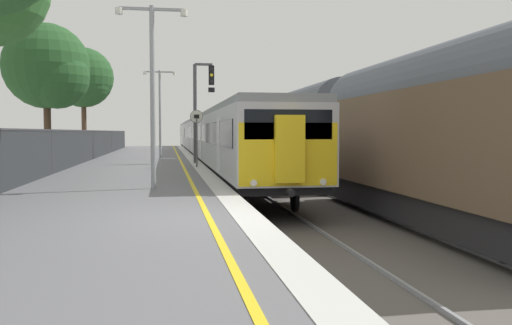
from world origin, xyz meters
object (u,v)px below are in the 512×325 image
Objects in this scene: platform_lamp_mid at (152,80)px; background_tree_centre at (49,69)px; speed_limit_sign at (197,131)px; freight_train_adjacent_track at (279,131)px; signal_gantry at (200,101)px; commuter_train_at_platform at (207,136)px; platform_lamp_far at (160,106)px; background_tree_right at (85,79)px.

platform_lamp_mid is 0.71× the size of background_tree_centre.
platform_lamp_mid is at bearing -100.38° from speed_limit_sign.
signal_gantry reaches higher than freight_train_adjacent_track.
commuter_train_at_platform is at bearing 82.95° from platform_lamp_mid.
freight_train_adjacent_track reaches higher than speed_limit_sign.
platform_lamp_far is 0.67× the size of background_tree_right.
background_tree_right reaches higher than freight_train_adjacent_track.
background_tree_right reaches higher than commuter_train_at_platform.
commuter_train_at_platform reaches higher than speed_limit_sign.
background_tree_centre is at bearing -159.35° from freight_train_adjacent_track.
freight_train_adjacent_track is 21.06× the size of speed_limit_sign.
background_tree_right is at bearing 101.52° from platform_lamp_mid.
background_tree_centre is at bearing 111.36° from platform_lamp_mid.
signal_gantry is 3.61m from speed_limit_sign.
background_tree_centre is (-5.58, 14.27, 1.78)m from platform_lamp_mid.
background_tree_right reaches higher than speed_limit_sign.
freight_train_adjacent_track is (4.00, -9.84, 0.38)m from commuter_train_at_platform.
signal_gantry is at bearing -130.47° from freight_train_adjacent_track.
signal_gantry is 0.71× the size of background_tree_centre.
commuter_train_at_platform is 19.61m from speed_limit_sign.
freight_train_adjacent_track is at bearing -67.86° from commuter_train_at_platform.
platform_lamp_far is at bearing 90.00° from platform_lamp_mid.
platform_lamp_mid is at bearing -78.48° from background_tree_right.
commuter_train_at_platform is 23.58× the size of speed_limit_sign.
freight_train_adjacent_track is 8.59m from signal_gantry.
freight_train_adjacent_track is 16.54m from background_tree_right.
signal_gantry reaches higher than speed_limit_sign.
speed_limit_sign is 0.33× the size of background_tree_right.
background_tree_right is (-0.16, 13.89, 0.78)m from background_tree_centre.
freight_train_adjacent_track is at bearing 68.44° from platform_lamp_mid.
background_tree_right is (-7.49, 18.60, 3.97)m from speed_limit_sign.
background_tree_right is at bearing 122.30° from platform_lamp_far.
background_tree_right is at bearing 146.22° from freight_train_adjacent_track.
speed_limit_sign is at bearing -32.71° from background_tree_centre.
speed_limit_sign is 9.81m from platform_lamp_far.
platform_lamp_mid is 19.08m from platform_lamp_far.
speed_limit_sign is 9.82m from platform_lamp_mid.
background_tree_centre reaches higher than freight_train_adjacent_track.
platform_lamp_far is at bearing 40.79° from background_tree_centre.
platform_lamp_far is at bearing 108.65° from signal_gantry.
platform_lamp_far is 0.75× the size of background_tree_centre.
platform_lamp_far reaches higher than platform_lamp_mid.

